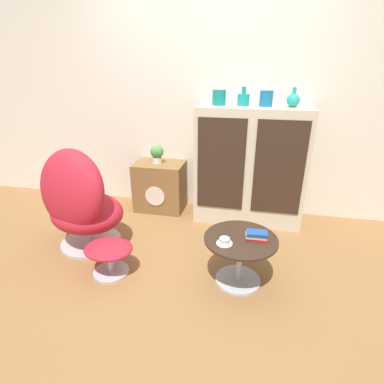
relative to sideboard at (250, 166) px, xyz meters
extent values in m
plane|color=olive|center=(-0.48, -1.17, -0.63)|extent=(12.00, 12.00, 0.00)
cube|color=silver|center=(-0.48, 0.27, 0.67)|extent=(6.40, 0.06, 2.60)
cube|color=beige|center=(0.00, 0.00, 0.00)|extent=(1.14, 0.47, 1.25)
cube|color=#332319|center=(-0.29, -0.24, 0.06)|extent=(0.48, 0.01, 0.95)
cube|color=#332319|center=(0.29, -0.24, 0.06)|extent=(0.48, 0.01, 0.95)
cube|color=brown|center=(-1.04, 0.03, -0.34)|extent=(0.57, 0.40, 0.58)
cylinder|color=beige|center=(-1.04, -0.17, -0.38)|extent=(0.23, 0.01, 0.23)
cylinder|color=#B7B7BC|center=(-1.47, -0.87, -0.61)|extent=(0.57, 0.57, 0.02)
cylinder|color=#B7B7BC|center=(-1.47, -0.87, -0.53)|extent=(0.06, 0.06, 0.14)
ellipsoid|color=#B21E2D|center=(-1.47, -0.87, -0.29)|extent=(0.86, 0.78, 0.34)
ellipsoid|color=#B21E2D|center=(-1.51, -0.99, -0.01)|extent=(0.81, 0.62, 0.77)
cylinder|color=#B7B7BC|center=(-1.06, -1.26, -0.62)|extent=(0.30, 0.30, 0.02)
cylinder|color=#B7B7BC|center=(-1.06, -1.26, -0.52)|extent=(0.04, 0.04, 0.17)
ellipsoid|color=#B21E2D|center=(-1.06, -1.26, -0.39)|extent=(0.40, 0.34, 0.09)
cylinder|color=#B7B7BC|center=(-0.01, -1.13, -0.62)|extent=(0.37, 0.37, 0.02)
cylinder|color=#B7B7BC|center=(-0.01, -1.13, -0.42)|extent=(0.04, 0.04, 0.37)
cylinder|color=#332319|center=(-0.01, -1.13, -0.23)|extent=(0.57, 0.57, 0.02)
cylinder|color=#147A75|center=(-0.36, 0.00, 0.70)|extent=(0.14, 0.14, 0.15)
cylinder|color=teal|center=(-0.11, 0.00, 0.68)|extent=(0.12, 0.12, 0.11)
cylinder|color=teal|center=(-0.11, 0.00, 0.77)|extent=(0.04, 0.04, 0.07)
cylinder|color=#196699|center=(0.11, 0.00, 0.70)|extent=(0.13, 0.13, 0.15)
ellipsoid|color=teal|center=(0.36, 0.00, 0.69)|extent=(0.13, 0.13, 0.13)
cylinder|color=teal|center=(0.36, 0.00, 0.78)|extent=(0.04, 0.04, 0.06)
cylinder|color=silver|center=(-1.06, 0.03, -0.01)|extent=(0.10, 0.10, 0.07)
sphere|color=#478E47|center=(-1.06, 0.03, 0.09)|extent=(0.15, 0.15, 0.15)
cylinder|color=silver|center=(-0.12, -1.24, -0.22)|extent=(0.12, 0.12, 0.01)
cylinder|color=silver|center=(-0.12, -1.24, -0.20)|extent=(0.08, 0.08, 0.05)
cube|color=red|center=(0.11, -1.13, -0.21)|extent=(0.16, 0.10, 0.02)
cube|color=beige|center=(0.10, -1.12, -0.19)|extent=(0.16, 0.10, 0.02)
cube|color=#1E478C|center=(0.11, -1.13, -0.17)|extent=(0.16, 0.10, 0.02)
camera|label=1|loc=(0.05, -3.14, 1.00)|focal=28.00mm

